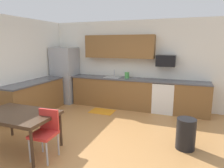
# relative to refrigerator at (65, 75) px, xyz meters

# --- Properties ---
(ground_plane) EXTENTS (12.00, 12.00, 0.00)m
(ground_plane) POSITION_rel_refrigerator_xyz_m (2.18, -2.22, -0.93)
(ground_plane) COLOR #B77F47
(wall_back) EXTENTS (5.80, 0.10, 2.70)m
(wall_back) POSITION_rel_refrigerator_xyz_m (2.18, 0.43, 0.42)
(wall_back) COLOR white
(wall_back) RESTS_ON ground
(cabinet_run_back) EXTENTS (2.59, 0.60, 0.90)m
(cabinet_run_back) POSITION_rel_refrigerator_xyz_m (1.72, 0.08, -0.48)
(cabinet_run_back) COLOR brown
(cabinet_run_back) RESTS_ON ground
(cabinet_run_back_right) EXTENTS (0.96, 0.60, 0.90)m
(cabinet_run_back_right) POSITION_rel_refrigerator_xyz_m (4.10, 0.08, -0.48)
(cabinet_run_back_right) COLOR brown
(cabinet_run_back_right) RESTS_ON ground
(cabinet_run_left) EXTENTS (0.60, 2.00, 0.90)m
(cabinet_run_left) POSITION_rel_refrigerator_xyz_m (-0.12, -1.42, -0.48)
(cabinet_run_left) COLOR brown
(cabinet_run_left) RESTS_ON ground
(countertop_back) EXTENTS (4.80, 0.64, 0.04)m
(countertop_back) POSITION_rel_refrigerator_xyz_m (2.18, 0.08, -0.01)
(countertop_back) COLOR #4C4C51
(countertop_back) RESTS_ON cabinet_run_back
(countertop_left) EXTENTS (0.64, 2.00, 0.04)m
(countertop_left) POSITION_rel_refrigerator_xyz_m (-0.12, -1.42, -0.01)
(countertop_left) COLOR #4C4C51
(countertop_left) RESTS_ON cabinet_run_left
(upper_cabinets_back) EXTENTS (2.20, 0.34, 0.70)m
(upper_cabinets_back) POSITION_rel_refrigerator_xyz_m (1.88, 0.21, 0.97)
(upper_cabinets_back) COLOR brown
(refrigerator) EXTENTS (0.76, 0.70, 1.87)m
(refrigerator) POSITION_rel_refrigerator_xyz_m (0.00, 0.00, 0.00)
(refrigerator) COLOR #9EA0A5
(refrigerator) RESTS_ON ground
(oven_range) EXTENTS (0.60, 0.60, 0.91)m
(oven_range) POSITION_rel_refrigerator_xyz_m (3.32, 0.08, -0.48)
(oven_range) COLOR white
(oven_range) RESTS_ON ground
(microwave) EXTENTS (0.54, 0.36, 0.32)m
(microwave) POSITION_rel_refrigerator_xyz_m (3.32, 0.18, 0.57)
(microwave) COLOR black
(sink_basin) EXTENTS (0.48, 0.40, 0.14)m
(sink_basin) POSITION_rel_refrigerator_xyz_m (1.71, 0.08, -0.05)
(sink_basin) COLOR #A5A8AD
(sink_basin) RESTS_ON countertop_back
(sink_faucet) EXTENTS (0.02, 0.02, 0.24)m
(sink_faucet) POSITION_rel_refrigerator_xyz_m (1.71, 0.26, 0.11)
(sink_faucet) COLOR #B2B5BA
(sink_faucet) RESTS_ON countertop_back
(dining_table) EXTENTS (1.40, 0.90, 0.72)m
(dining_table) POSITION_rel_refrigerator_xyz_m (1.03, -3.10, -0.27)
(dining_table) COLOR #422D1E
(dining_table) RESTS_ON ground
(chair_near_table) EXTENTS (0.42, 0.42, 0.85)m
(chair_near_table) POSITION_rel_refrigerator_xyz_m (1.67, -3.14, -0.43)
(chair_near_table) COLOR red
(chair_near_table) RESTS_ON ground
(trash_bin) EXTENTS (0.36, 0.36, 0.60)m
(trash_bin) POSITION_rel_refrigerator_xyz_m (3.97, -1.98, -0.63)
(trash_bin) COLOR black
(trash_bin) RESTS_ON ground
(floor_mat) EXTENTS (0.70, 0.50, 0.01)m
(floor_mat) POSITION_rel_refrigerator_xyz_m (1.63, -0.57, -0.93)
(floor_mat) COLOR orange
(floor_mat) RESTS_ON ground
(kettle) EXTENTS (0.14, 0.14, 0.20)m
(kettle) POSITION_rel_refrigerator_xyz_m (2.17, 0.13, 0.09)
(kettle) COLOR #4CA54C
(kettle) RESTS_ON countertop_back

